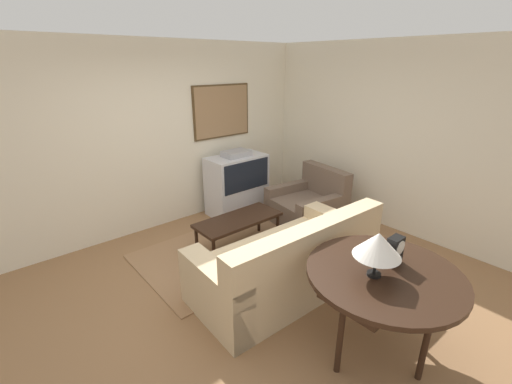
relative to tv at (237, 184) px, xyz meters
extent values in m
plane|color=#8E6642|center=(-1.17, -1.72, -0.50)|extent=(12.00, 12.00, 0.00)
cube|color=beige|center=(-1.17, 0.41, 0.85)|extent=(12.00, 0.06, 2.70)
cube|color=#4C381E|center=(0.00, 0.37, 1.14)|extent=(1.06, 0.03, 0.84)
cube|color=#93704C|center=(0.00, 0.35, 1.14)|extent=(1.01, 0.01, 0.79)
cube|color=beige|center=(1.46, -1.72, 0.85)|extent=(0.06, 12.00, 2.70)
cube|color=#99704C|center=(-0.80, -0.95, -0.49)|extent=(2.47, 1.55, 0.01)
cube|color=silver|center=(0.00, 0.00, -0.28)|extent=(0.97, 0.53, 0.44)
cube|color=silver|center=(0.00, 0.00, 0.20)|extent=(0.97, 0.53, 0.53)
cube|color=black|center=(0.00, -0.27, 0.20)|extent=(0.87, 0.01, 0.47)
cube|color=#9E9EA3|center=(0.00, 0.00, 0.52)|extent=(0.44, 0.29, 0.09)
cube|color=#CCB289|center=(-0.87, -1.99, -0.27)|extent=(2.10, 1.05, 0.46)
cube|color=#CCB289|center=(-0.88, -2.37, 0.19)|extent=(2.07, 0.30, 0.45)
cube|color=#CCB289|center=(0.04, -2.02, -0.19)|extent=(0.28, 0.98, 0.62)
cube|color=#CCB289|center=(-1.78, -1.96, -0.19)|extent=(0.28, 0.98, 0.62)
cube|color=gray|center=(-0.41, -2.25, 0.14)|extent=(0.36, 0.13, 0.34)
cube|color=gray|center=(-1.34, -2.22, 0.14)|extent=(0.36, 0.13, 0.34)
cube|color=brown|center=(0.58, -1.02, -0.30)|extent=(1.08, 1.06, 0.39)
cube|color=brown|center=(0.96, -1.07, 0.12)|extent=(0.30, 0.96, 0.45)
cube|color=brown|center=(0.63, -0.63, -0.23)|extent=(0.97, 0.29, 0.53)
cube|color=brown|center=(0.52, -1.41, -0.23)|extent=(0.97, 0.29, 0.53)
cube|color=black|center=(-0.74, -0.99, -0.07)|extent=(1.17, 0.50, 0.04)
cylinder|color=black|center=(-1.28, -1.19, -0.29)|extent=(0.04, 0.04, 0.41)
cylinder|color=black|center=(-0.21, -1.19, -0.29)|extent=(0.04, 0.04, 0.41)
cylinder|color=black|center=(-1.28, -0.79, -0.29)|extent=(0.04, 0.04, 0.41)
cylinder|color=black|center=(-0.21, -0.79, -0.29)|extent=(0.04, 0.04, 0.41)
cylinder|color=black|center=(-0.90, -3.15, 0.28)|extent=(1.26, 1.26, 0.04)
cube|color=black|center=(-0.90, -3.15, 0.22)|extent=(1.07, 0.50, 0.08)
cylinder|color=black|center=(-1.34, -3.09, -0.12)|extent=(0.05, 0.05, 0.76)
cylinder|color=black|center=(-0.46, -3.09, -0.12)|extent=(0.05, 0.05, 0.76)
cylinder|color=black|center=(-0.90, -3.56, -0.12)|extent=(0.05, 0.05, 0.76)
cylinder|color=black|center=(-1.01, -3.12, 0.31)|extent=(0.11, 0.11, 0.02)
cylinder|color=black|center=(-1.01, -3.12, 0.48)|extent=(0.02, 0.02, 0.31)
cone|color=silver|center=(-1.01, -3.12, 0.58)|extent=(0.37, 0.37, 0.20)
cube|color=black|center=(-0.72, -3.12, 0.42)|extent=(0.14, 0.09, 0.24)
cylinder|color=white|center=(-0.72, -3.17, 0.46)|extent=(0.12, 0.01, 0.12)
camera|label=1|loc=(-3.23, -4.26, 1.90)|focal=24.00mm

